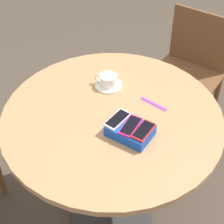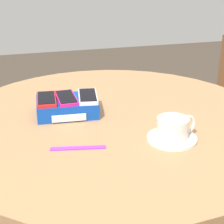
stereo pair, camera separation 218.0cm
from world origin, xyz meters
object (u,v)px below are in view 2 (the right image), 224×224
round_table (112,159)px  phone_white (88,96)px  phone_box (67,107)px  phone_magenta (66,98)px  lanyard_strap (78,148)px  coffee_cup (173,127)px  phone_red (46,99)px  saucer (172,138)px

round_table → phone_white: phone_white is taller
phone_box → phone_magenta: bearing=157.2°
lanyard_strap → coffee_cup: bearing=-3.9°
phone_box → phone_white: (0.06, -0.01, 0.03)m
phone_box → coffee_cup: coffee_cup is taller
phone_red → phone_white: bearing=-3.5°
phone_box → phone_magenta: phone_magenta is taller
round_table → saucer: 0.26m
phone_white → lanyard_strap: phone_white is taller
phone_magenta → lanyard_strap: bearing=-91.7°
saucer → phone_white: bearing=126.5°
phone_box → coffee_cup: bearing=-45.1°
round_table → lanyard_strap: lanyard_strap is taller
phone_white → lanyard_strap: size_ratio=0.93×
phone_magenta → phone_white: phone_white is taller
round_table → phone_white: bearing=134.5°
phone_box → phone_magenta: 0.03m
round_table → lanyard_strap: size_ratio=7.09×
round_table → phone_magenta: phone_magenta is taller
round_table → saucer: bearing=-56.7°
saucer → lanyard_strap: saucer is taller
phone_box → saucer: phone_box is taller
phone_white → saucer: (0.18, -0.24, -0.05)m
saucer → coffee_cup: size_ratio=1.16×
phone_red → phone_white: same height
phone_magenta → lanyard_strap: (-0.01, -0.23, -0.05)m
coffee_cup → round_table: bearing=124.0°
phone_box → phone_magenta: size_ratio=1.53×
saucer → coffee_cup: 0.03m
saucer → coffee_cup: bearing=10.0°
coffee_cup → phone_red: bearing=141.1°
phone_red → phone_magenta: phone_red is taller
phone_magenta → round_table: bearing=-28.5°
round_table → phone_magenta: 0.24m
round_table → phone_box: 0.22m
coffee_cup → phone_white: bearing=127.0°
round_table → phone_red: 0.28m
phone_red → phone_magenta: size_ratio=0.98×
phone_box → phone_white: size_ratio=1.46×
phone_red → phone_box: bearing=-1.3°
phone_box → lanyard_strap: bearing=-92.0°
phone_red → coffee_cup: (0.30, -0.24, -0.02)m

